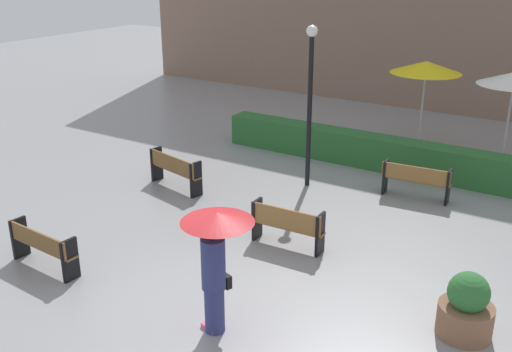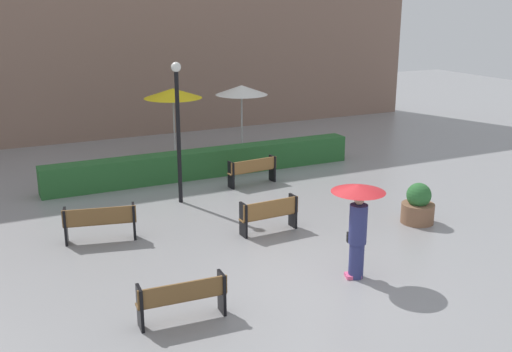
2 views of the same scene
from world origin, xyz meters
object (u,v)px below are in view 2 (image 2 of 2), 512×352
at_px(patio_umbrella_yellow, 173,93).
at_px(patio_umbrella_white, 242,90).
at_px(bench_back_row, 253,169).
at_px(pedestrian_with_umbrella, 358,214).
at_px(planter_pot, 418,206).
at_px(lamp_post, 178,119).
at_px(bench_mid_center, 269,213).
at_px(bench_near_left, 182,297).
at_px(bench_far_left, 100,221).

xyz_separation_m(patio_umbrella_yellow, patio_umbrella_white, (2.54, -0.39, 0.01)).
bearing_deg(patio_umbrella_white, bench_back_row, -109.47).
distance_m(pedestrian_with_umbrella, planter_pot, 4.03).
bearing_deg(patio_umbrella_white, lamp_post, -132.49).
bearing_deg(bench_mid_center, bench_near_left, -136.53).
bearing_deg(bench_near_left, lamp_post, 71.35).
distance_m(bench_back_row, lamp_post, 3.36).
bearing_deg(bench_mid_center, patio_umbrella_yellow, 88.92).
relative_size(bench_back_row, patio_umbrella_white, 0.63).
bearing_deg(bench_back_row, patio_umbrella_white, 70.53).
bearing_deg(bench_far_left, patio_umbrella_yellow, 58.23).
xyz_separation_m(bench_mid_center, patio_umbrella_yellow, (0.15, 7.97, 1.97)).
height_order(bench_far_left, patio_umbrella_white, patio_umbrella_white).
height_order(bench_mid_center, planter_pot, planter_pot).
xyz_separation_m(lamp_post, patio_umbrella_yellow, (1.41, 4.70, -0.01)).
distance_m(lamp_post, patio_umbrella_yellow, 4.90).
height_order(lamp_post, patio_umbrella_yellow, lamp_post).
xyz_separation_m(bench_mid_center, bench_far_left, (-4.01, 1.25, 0.03)).
height_order(planter_pot, patio_umbrella_yellow, patio_umbrella_yellow).
bearing_deg(bench_mid_center, planter_pot, -15.84).
relative_size(bench_mid_center, lamp_post, 0.39).
bearing_deg(bench_back_row, bench_mid_center, -109.61).
height_order(bench_back_row, pedestrian_with_umbrella, pedestrian_with_umbrella).
distance_m(bench_back_row, patio_umbrella_white, 4.37).
bearing_deg(bench_far_left, bench_back_row, 26.18).
bearing_deg(bench_far_left, pedestrian_with_umbrella, -43.97).
bearing_deg(lamp_post, bench_far_left, -143.72).
relative_size(pedestrian_with_umbrella, lamp_post, 0.50).
bearing_deg(bench_near_left, bench_mid_center, 43.47).
relative_size(pedestrian_with_umbrella, patio_umbrella_white, 0.77).
relative_size(bench_near_left, patio_umbrella_yellow, 0.63).
bearing_deg(bench_near_left, patio_umbrella_white, 60.45).
bearing_deg(planter_pot, bench_back_row, 116.34).
bearing_deg(lamp_post, bench_near_left, -108.65).
bearing_deg(bench_back_row, pedestrian_with_umbrella, -97.34).
relative_size(bench_mid_center, patio_umbrella_yellow, 0.59).
height_order(bench_far_left, lamp_post, lamp_post).
bearing_deg(pedestrian_with_umbrella, bench_far_left, 136.03).
height_order(bench_far_left, planter_pot, planter_pot).
xyz_separation_m(bench_far_left, patio_umbrella_white, (6.70, 6.33, 1.95)).
height_order(bench_mid_center, bench_back_row, bench_mid_center).
relative_size(planter_pot, patio_umbrella_white, 0.41).
height_order(patio_umbrella_yellow, patio_umbrella_white, patio_umbrella_white).
xyz_separation_m(pedestrian_with_umbrella, patio_umbrella_yellow, (-0.34, 11.06, 1.06)).
xyz_separation_m(bench_back_row, lamp_post, (-2.65, -0.63, 1.98)).
bearing_deg(pedestrian_with_umbrella, bench_near_left, -177.15).
bearing_deg(patio_umbrella_yellow, bench_back_row, -73.02).
xyz_separation_m(bench_back_row, pedestrian_with_umbrella, (-0.90, -7.00, 0.90)).
xyz_separation_m(bench_far_left, patio_umbrella_yellow, (4.16, 6.72, 1.94)).
distance_m(bench_mid_center, bench_near_left, 4.78).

